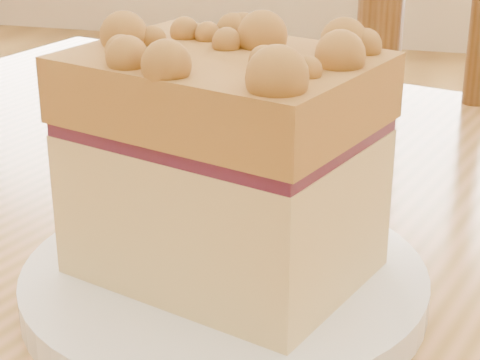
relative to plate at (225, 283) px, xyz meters
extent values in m
cylinder|color=#32160D|center=(-0.30, 0.46, -0.40)|extent=(0.06, 0.06, 0.71)
cylinder|color=brown|center=(-0.07, 0.75, -0.53)|extent=(0.04, 0.04, 0.48)
cylinder|color=brown|center=(0.03, 0.36, 0.00)|extent=(0.04, 0.04, 0.51)
cylinder|color=brown|center=(0.12, 0.39, -0.01)|extent=(0.02, 0.02, 0.45)
cylinder|color=white|center=(0.00, 0.00, 0.00)|extent=(0.21, 0.21, 0.02)
cylinder|color=white|center=(0.00, 0.00, 0.00)|extent=(0.14, 0.14, 0.01)
cube|color=#F1D888|center=(0.00, 0.00, 0.05)|extent=(0.16, 0.14, 0.07)
cube|color=#4A152D|center=(0.00, 0.00, 0.09)|extent=(0.16, 0.14, 0.01)
cube|color=#A47A33|center=(0.00, 0.00, 0.10)|extent=(0.16, 0.14, 0.03)
sphere|color=#A47A33|center=(-0.04, 0.03, 0.12)|extent=(0.01, 0.01, 0.01)
sphere|color=#A47A33|center=(0.04, -0.04, 0.13)|extent=(0.03, 0.03, 0.03)
sphere|color=#A47A33|center=(-0.03, 0.03, 0.12)|extent=(0.02, 0.02, 0.02)
sphere|color=#A47A33|center=(0.04, -0.01, 0.12)|extent=(0.02, 0.02, 0.02)
sphere|color=#A47A33|center=(-0.06, -0.01, 0.12)|extent=(0.02, 0.02, 0.02)
sphere|color=#A47A33|center=(0.00, 0.01, 0.12)|extent=(0.01, 0.01, 0.01)
sphere|color=#A47A33|center=(0.05, 0.02, 0.12)|extent=(0.02, 0.02, 0.02)
sphere|color=#A47A33|center=(0.02, 0.01, 0.12)|extent=(0.02, 0.02, 0.02)
sphere|color=#A47A33|center=(0.01, 0.03, 0.12)|extent=(0.03, 0.03, 0.03)
sphere|color=#A47A33|center=(-0.03, -0.02, 0.12)|extent=(0.02, 0.02, 0.02)
sphere|color=#A47A33|center=(0.02, 0.00, 0.12)|extent=(0.02, 0.02, 0.02)
sphere|color=#A47A33|center=(-0.04, 0.00, 0.12)|extent=(0.01, 0.01, 0.01)
sphere|color=#A47A33|center=(-0.03, 0.02, 0.12)|extent=(0.02, 0.02, 0.02)
sphere|color=#A47A33|center=(0.00, 0.03, 0.12)|extent=(0.02, 0.02, 0.02)
sphere|color=#A47A33|center=(-0.02, -0.02, 0.12)|extent=(0.02, 0.02, 0.02)
sphere|color=#A47A33|center=(-0.04, -0.03, 0.12)|extent=(0.02, 0.02, 0.02)
sphere|color=#A47A33|center=(0.02, 0.00, 0.12)|extent=(0.01, 0.01, 0.01)
sphere|color=#A47A33|center=(0.02, 0.02, 0.12)|extent=(0.02, 0.02, 0.02)
sphere|color=#A47A33|center=(0.06, 0.00, 0.12)|extent=(0.01, 0.01, 0.01)
sphere|color=#A47A33|center=(-0.01, 0.04, 0.12)|extent=(0.02, 0.02, 0.02)
sphere|color=#A47A33|center=(-0.07, -0.01, 0.07)|extent=(0.01, 0.01, 0.01)
sphere|color=#A47A33|center=(-0.06, 0.03, 0.08)|extent=(0.02, 0.02, 0.02)
sphere|color=#A47A33|center=(-0.06, 0.03, 0.08)|extent=(0.02, 0.02, 0.02)
sphere|color=#A47A33|center=(-0.07, 0.00, 0.11)|extent=(0.01, 0.01, 0.01)
camera|label=1|loc=(0.11, -0.36, 0.21)|focal=62.00mm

